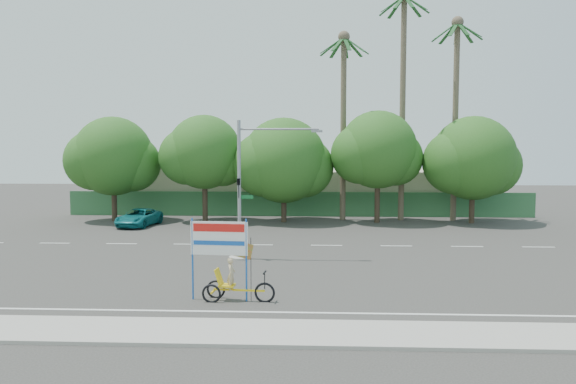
{
  "coord_description": "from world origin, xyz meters",
  "views": [
    {
      "loc": [
        1.26,
        -24.02,
        5.68
      ],
      "look_at": [
        0.01,
        2.86,
        3.5
      ],
      "focal_mm": 35.0,
      "sensor_mm": 36.0,
      "label": 1
    }
  ],
  "objects": [
    {
      "name": "fence",
      "position": [
        0.0,
        21.5,
        1.0
      ],
      "size": [
        38.0,
        0.08,
        2.0
      ],
      "primitive_type": "cube",
      "color": "#336B3D",
      "rests_on": "ground"
    },
    {
      "name": "tree_left",
      "position": [
        -7.05,
        18.0,
        5.06
      ],
      "size": [
        6.66,
        5.6,
        8.07
      ],
      "color": "#473828",
      "rests_on": "ground"
    },
    {
      "name": "palm_tall",
      "position": [
        8.0,
        19.5,
        10.46
      ],
      "size": [
        3.73,
        3.79,
        17.45
      ],
      "color": "#70604C",
      "rests_on": "ground"
    },
    {
      "name": "palm_short",
      "position": [
        3.5,
        19.5,
        8.86
      ],
      "size": [
        3.73,
        3.79,
        14.45
      ],
      "color": "#70604C",
      "rests_on": "ground"
    },
    {
      "name": "building_right",
      "position": [
        8.0,
        26.0,
        1.8
      ],
      "size": [
        14.0,
        8.0,
        3.6
      ],
      "primitive_type": "cube",
      "color": "beige",
      "rests_on": "ground"
    },
    {
      "name": "tree_right",
      "position": [
        5.95,
        18.0,
        5.24
      ],
      "size": [
        6.9,
        5.8,
        8.36
      ],
      "color": "#473828",
      "rests_on": "ground"
    },
    {
      "name": "trike_billboard",
      "position": [
        -1.92,
        -3.79,
        1.25
      ],
      "size": [
        3.15,
        0.81,
        3.1
      ],
      "rotation": [
        0.0,
        0.0,
        -0.09
      ],
      "color": "black",
      "rests_on": "ground"
    },
    {
      "name": "building_left",
      "position": [
        -10.0,
        26.0,
        2.0
      ],
      "size": [
        12.0,
        8.0,
        4.0
      ],
      "primitive_type": "cube",
      "color": "beige",
      "rests_on": "ground"
    },
    {
      "name": "pickup_truck",
      "position": [
        -11.25,
        15.27,
        0.62
      ],
      "size": [
        2.65,
        4.7,
        1.24
      ],
      "primitive_type": "imported",
      "rotation": [
        0.0,
        0.0,
        -0.14
      ],
      "color": "#106E74",
      "rests_on": "ground"
    },
    {
      "name": "ground",
      "position": [
        0.0,
        0.0,
        0.0
      ],
      "size": [
        120.0,
        120.0,
        0.0
      ],
      "primitive_type": "plane",
      "color": "#33302D",
      "rests_on": "ground"
    },
    {
      "name": "traffic_signal",
      "position": [
        -2.2,
        3.98,
        2.92
      ],
      "size": [
        4.72,
        1.1,
        7.0
      ],
      "color": "gray",
      "rests_on": "ground"
    },
    {
      "name": "palm_mid",
      "position": [
        12.0,
        19.5,
        9.4
      ],
      "size": [
        3.73,
        3.79,
        15.45
      ],
      "color": "#70604C",
      "rests_on": "ground"
    },
    {
      "name": "tree_far_left",
      "position": [
        -14.05,
        18.0,
        4.76
      ],
      "size": [
        7.14,
        6.0,
        7.96
      ],
      "color": "#473828",
      "rests_on": "ground"
    },
    {
      "name": "tree_center",
      "position": [
        -1.05,
        18.0,
        4.47
      ],
      "size": [
        7.62,
        6.4,
        7.85
      ],
      "color": "#473828",
      "rests_on": "ground"
    },
    {
      "name": "sidewalk_near",
      "position": [
        0.0,
        -7.5,
        0.06
      ],
      "size": [
        50.0,
        2.4,
        0.12
      ],
      "primitive_type": "cube",
      "color": "gray",
      "rests_on": "ground"
    },
    {
      "name": "tree_far_right",
      "position": [
        12.95,
        18.0,
        4.64
      ],
      "size": [
        7.38,
        6.2,
        7.94
      ],
      "color": "#473828",
      "rests_on": "ground"
    }
  ]
}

